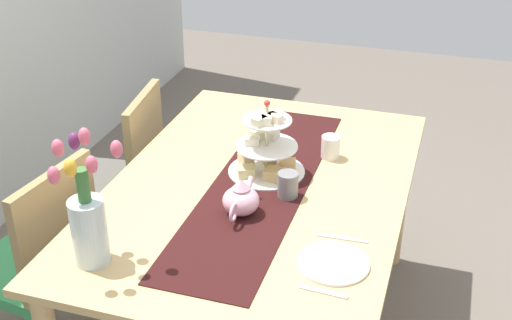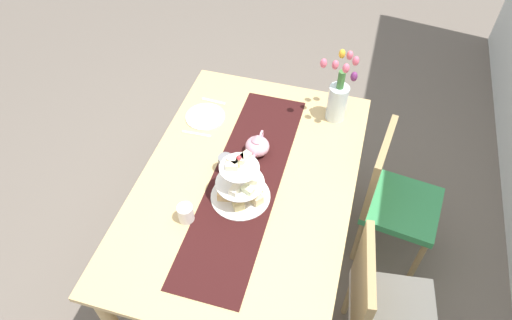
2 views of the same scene
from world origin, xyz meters
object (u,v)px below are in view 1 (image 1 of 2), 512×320
teapot (241,200)px  knife_left (342,238)px  dinner_plate_left (333,263)px  mug_white_text (331,147)px  chair_right (124,174)px  tiered_cake_stand (266,152)px  chair_left (40,259)px  dining_table (259,207)px  mug_grey (288,185)px  fork_left (323,292)px  tulip_vase (88,219)px

teapot → knife_left: bearing=-96.8°
dinner_plate_left → mug_white_text: (0.70, 0.16, 0.04)m
chair_right → tiered_cake_stand: bearing=-108.2°
tiered_cake_stand → chair_left: bearing=120.1°
dining_table → dinner_plate_left: dinner_plate_left is taller
dining_table → teapot: 0.26m
knife_left → mug_grey: 0.32m
tiered_cake_stand → dinner_plate_left: (-0.50, -0.37, -0.09)m
chair_right → fork_left: chair_right is taller
tiered_cake_stand → tulip_vase: bearing=153.2°
chair_left → mug_grey: bearing=-71.6°
chair_right → tiered_cake_stand: tiered_cake_stand is taller
teapot → chair_right: bearing=53.9°
chair_left → mug_grey: chair_left is taller
chair_right → tulip_vase: size_ratio=2.10×
teapot → dining_table: bearing=0.0°
chair_right → fork_left: (-0.90, -1.15, 0.28)m
dinner_plate_left → mug_grey: 0.43m
chair_left → fork_left: bearing=-99.7°
fork_left → tiered_cake_stand: bearing=30.0°
dinner_plate_left → mug_grey: mug_grey is taller
chair_right → mug_white_text: (-0.05, -0.99, 0.32)m
dining_table → teapot: size_ratio=6.86×
tulip_vase → mug_grey: 0.75m
dinner_plate_left → chair_left: bearing=87.4°
dining_table → chair_left: chair_left is taller
knife_left → fork_left: bearing=180.0°
dining_table → knife_left: bearing=-124.3°
tulip_vase → fork_left: size_ratio=2.89×
dining_table → fork_left: (-0.54, -0.37, 0.10)m
tiered_cake_stand → knife_left: 0.52m
tulip_vase → mug_white_text: size_ratio=4.56×
knife_left → chair_right: bearing=62.0°
knife_left → tulip_vase: bearing=115.9°
fork_left → mug_grey: mug_grey is taller
tiered_cake_stand → teapot: tiered_cake_stand is taller
chair_left → tulip_vase: bearing=-122.2°
tulip_vase → dining_table: bearing=-30.6°
chair_right → mug_white_text: 1.04m
chair_left → mug_grey: (0.30, -0.90, 0.33)m
chair_left → tiered_cake_stand: (0.45, -0.77, 0.37)m
chair_right → tiered_cake_stand: (-0.25, -0.77, 0.37)m
dining_table → teapot: bearing=180.0°
teapot → knife_left: (-0.04, -0.37, -0.06)m
dining_table → mug_grey: 0.20m
chair_right → mug_grey: size_ratio=9.58×
fork_left → mug_white_text: bearing=10.7°
tulip_vase → tiered_cake_stand: bearing=-26.8°
fork_left → dinner_plate_left: bearing=0.0°
mug_white_text → dining_table: bearing=145.0°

